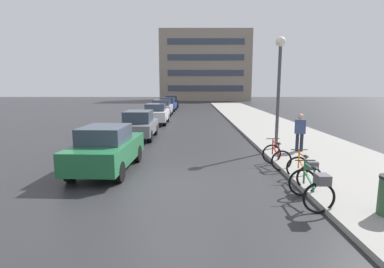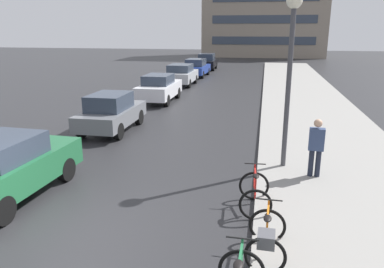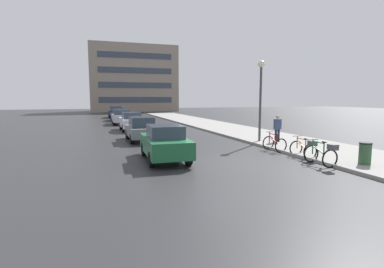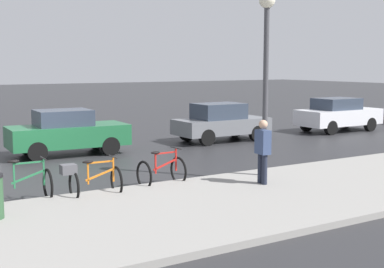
% 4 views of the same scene
% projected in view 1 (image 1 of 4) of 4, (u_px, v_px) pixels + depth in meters
% --- Properties ---
extents(ground_plane, '(140.00, 140.00, 0.00)m').
position_uv_depth(ground_plane, '(173.00, 184.00, 8.93)').
color(ground_plane, '#28282B').
extents(sidewalk_kerb, '(4.80, 60.00, 0.14)m').
position_uv_depth(sidewalk_kerb, '(278.00, 131.00, 18.79)').
color(sidewalk_kerb, gray).
rests_on(sidewalk_kerb, ground).
extents(bicycle_nearest, '(0.77, 1.42, 1.02)m').
position_uv_depth(bicycle_nearest, '(313.00, 186.00, 7.18)').
color(bicycle_nearest, black).
rests_on(bicycle_nearest, ground).
extents(bicycle_second, '(0.75, 1.36, 0.96)m').
position_uv_depth(bicycle_second, '(305.00, 170.00, 8.71)').
color(bicycle_second, black).
rests_on(bicycle_second, ground).
extents(bicycle_third, '(0.80, 1.13, 0.97)m').
position_uv_depth(bicycle_third, '(276.00, 156.00, 10.72)').
color(bicycle_third, black).
rests_on(bicycle_third, ground).
extents(car_green, '(1.87, 4.06, 1.57)m').
position_uv_depth(car_green, '(107.00, 148.00, 10.19)').
color(car_green, '#1E6038').
rests_on(car_green, ground).
extents(car_grey, '(1.71, 3.87, 1.54)m').
position_uv_depth(car_grey, '(139.00, 125.00, 16.50)').
color(car_grey, slate).
rests_on(car_grey, ground).
extents(car_white, '(1.77, 4.11, 1.55)m').
position_uv_depth(car_white, '(156.00, 114.00, 22.91)').
color(car_white, silver).
rests_on(car_white, ground).
extents(car_silver, '(1.97, 3.79, 1.54)m').
position_uv_depth(car_silver, '(162.00, 107.00, 29.30)').
color(car_silver, '#B2B5BA').
rests_on(car_silver, ground).
extents(car_blue, '(1.93, 4.31, 1.53)m').
position_uv_depth(car_blue, '(168.00, 104.00, 34.69)').
color(car_blue, navy).
rests_on(car_blue, ground).
extents(car_black, '(1.86, 3.79, 1.62)m').
position_uv_depth(car_black, '(172.00, 101.00, 40.34)').
color(car_black, black).
rests_on(car_black, ground).
extents(pedestrian, '(0.42, 0.28, 1.74)m').
position_uv_depth(pedestrian, '(300.00, 132.00, 12.63)').
color(pedestrian, '#1E2333').
rests_on(pedestrian, ground).
extents(streetlamp, '(0.43, 0.43, 4.96)m').
position_uv_depth(streetlamp, '(279.00, 73.00, 12.92)').
color(streetlamp, '#424247').
rests_on(streetlamp, ground).
extents(building_facade_main, '(17.48, 8.08, 13.43)m').
position_uv_depth(building_facade_main, '(205.00, 66.00, 60.00)').
color(building_facade_main, gray).
rests_on(building_facade_main, ground).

